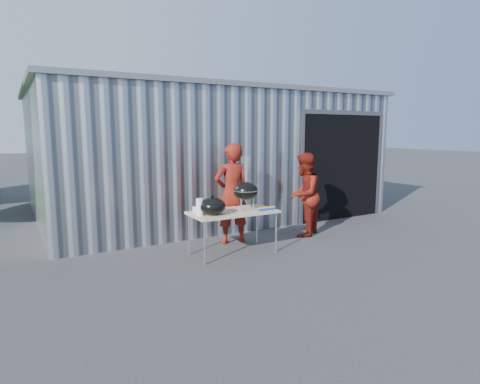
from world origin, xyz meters
TOP-DOWN VIEW (x-y plane):
  - ground at (0.00, 0.00)m, footprint 80.00×80.00m
  - building at (0.92, 4.59)m, footprint 8.20×6.20m
  - folding_table at (-0.37, 0.52)m, footprint 1.50×0.75m
  - kettle_grill at (-0.14, 0.49)m, footprint 0.43×0.43m
  - grill_lid at (-0.82, 0.42)m, footprint 0.44×0.44m
  - paper_towels at (-1.02, 0.47)m, footprint 0.12×0.12m
  - white_tub at (-0.92, 0.68)m, footprint 0.20×0.15m
  - foil_box at (0.16, 0.27)m, footprint 0.32×0.06m
  - person_cook at (-0.05, 1.13)m, footprint 0.73×0.51m
  - person_bystander at (1.47, 0.87)m, footprint 1.04×0.99m

SIDE VIEW (x-z plane):
  - ground at x=0.00m, z-range 0.00..0.00m
  - folding_table at x=-0.37m, z-range 0.33..1.08m
  - foil_box at x=0.16m, z-range 0.75..0.81m
  - white_tub at x=-0.92m, z-range 0.75..0.85m
  - person_bystander at x=1.47m, z-range 0.00..1.69m
  - paper_towels at x=-1.02m, z-range 0.75..1.03m
  - grill_lid at x=-0.82m, z-range 0.74..1.05m
  - person_cook at x=-0.05m, z-range 0.00..1.89m
  - kettle_grill at x=-0.14m, z-range 0.70..1.64m
  - building at x=0.92m, z-range -0.01..3.09m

